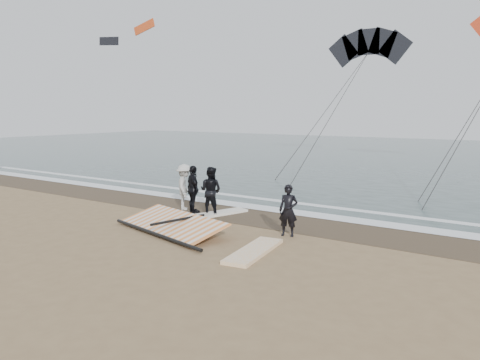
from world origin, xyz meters
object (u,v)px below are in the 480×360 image
object	(u,v)px
man_main	(288,210)
sail_rig	(173,225)
board_cream	(219,213)
board_white	(254,251)

from	to	relation	value
man_main	sail_rig	xyz separation A→B (m)	(-3.47, -1.56, -0.63)
board_cream	sail_rig	distance (m)	2.81
board_white	sail_rig	world-z (taller)	sail_rig
board_white	board_cream	world-z (taller)	board_white
man_main	board_white	size ratio (longest dim) A/B	0.63
man_main	board_cream	xyz separation A→B (m)	(-3.67, 1.24, -0.78)
sail_rig	board_white	bearing A→B (deg)	-9.02
board_white	sail_rig	size ratio (longest dim) A/B	0.56
board_white	sail_rig	xyz separation A→B (m)	(-3.53, 0.56, 0.14)
man_main	board_white	world-z (taller)	man_main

